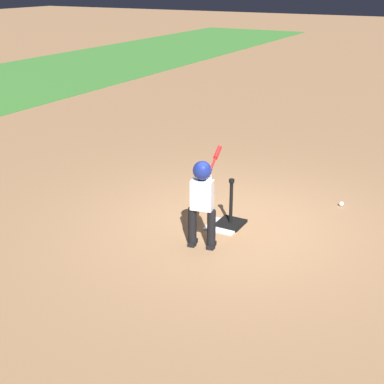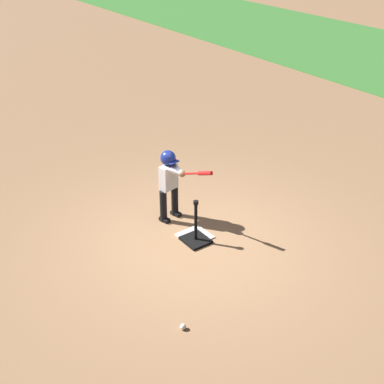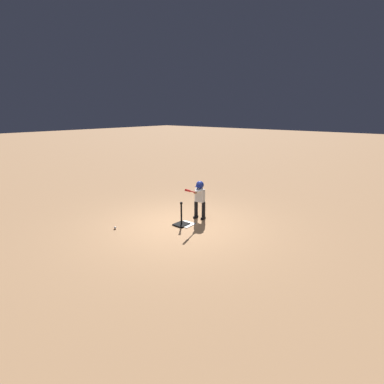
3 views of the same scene
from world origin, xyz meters
name	(u,v)px [view 3 (image 3 of 3)]	position (x,y,z in m)	size (l,w,h in m)	color
ground_plane	(179,225)	(0.00, 0.00, 0.00)	(90.00, 90.00, 0.00)	#99704C
home_plate	(186,224)	(-0.16, 0.09, 0.01)	(0.44, 0.44, 0.02)	white
batting_tee	(181,222)	(-0.05, 0.03, 0.10)	(0.40, 0.36, 0.69)	black
batter_child	(199,195)	(-0.81, 0.09, 0.75)	(0.99, 0.40, 1.18)	black
baseball	(115,228)	(1.37, -1.19, 0.04)	(0.07, 0.07, 0.07)	white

